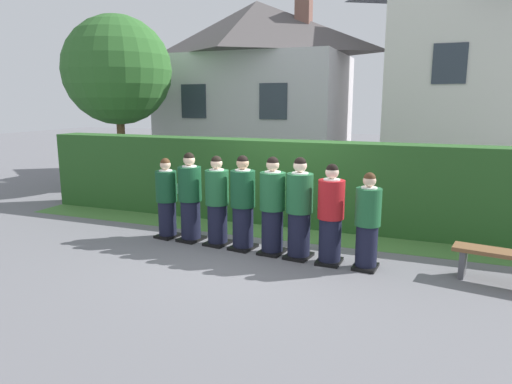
{
  "coord_description": "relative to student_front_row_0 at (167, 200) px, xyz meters",
  "views": [
    {
      "loc": [
        2.8,
        -7.16,
        2.57
      ],
      "look_at": [
        0.0,
        0.0,
        1.05
      ],
      "focal_mm": 32.22,
      "sensor_mm": 36.0,
      "label": 1
    }
  ],
  "objects": [
    {
      "name": "ground_plane",
      "position": [
        1.89,
        -0.16,
        -0.73
      ],
      "size": [
        60.0,
        60.0,
        0.0
      ],
      "primitive_type": "plane",
      "color": "slate"
    },
    {
      "name": "student_front_row_0",
      "position": [
        0.0,
        0.0,
        0.0
      ],
      "size": [
        0.42,
        0.52,
        1.53
      ],
      "color": "black",
      "rests_on": "ground"
    },
    {
      "name": "student_in_red_blazer",
      "position": [
        3.22,
        -0.3,
        0.04
      ],
      "size": [
        0.42,
        0.52,
        1.62
      ],
      "color": "black",
      "rests_on": "ground"
    },
    {
      "name": "oak_tree_left",
      "position": [
        -4.19,
        4.18,
        2.73
      ],
      "size": [
        3.17,
        3.17,
        5.05
      ],
      "color": "brown",
      "rests_on": "ground"
    },
    {
      "name": "wooden_bench",
      "position": [
        5.74,
        -0.25,
        -0.38
      ],
      "size": [
        1.44,
        0.6,
        0.48
      ],
      "color": "brown",
      "rests_on": "ground"
    },
    {
      "name": "student_front_row_5",
      "position": [
        2.68,
        -0.23,
        0.08
      ],
      "size": [
        0.45,
        0.53,
        1.69
      ],
      "color": "black",
      "rests_on": "ground"
    },
    {
      "name": "student_front_row_2",
      "position": [
        1.1,
        -0.07,
        0.05
      ],
      "size": [
        0.44,
        0.52,
        1.63
      ],
      "color": "black",
      "rests_on": "ground"
    },
    {
      "name": "student_front_row_3",
      "position": [
        1.63,
        -0.13,
        0.07
      ],
      "size": [
        0.45,
        0.55,
        1.67
      ],
      "color": "black",
      "rests_on": "ground"
    },
    {
      "name": "school_building_annex",
      "position": [
        -1.46,
        8.47,
        2.35
      ],
      "size": [
        6.55,
        4.56,
        6.0
      ],
      "color": "silver",
      "rests_on": "ground"
    },
    {
      "name": "student_front_row_1",
      "position": [
        0.52,
        -0.02,
        0.06
      ],
      "size": [
        0.45,
        0.53,
        1.66
      ],
      "color": "black",
      "rests_on": "ground"
    },
    {
      "name": "student_front_row_7",
      "position": [
        3.8,
        -0.33,
        -0.01
      ],
      "size": [
        0.4,
        0.5,
        1.52
      ],
      "color": "black",
      "rests_on": "ground"
    },
    {
      "name": "lawn_strip",
      "position": [
        1.89,
        1.03,
        -0.72
      ],
      "size": [
        11.87,
        0.9,
        0.01
      ],
      "primitive_type": "cube",
      "color": "#477A38",
      "rests_on": "ground"
    },
    {
      "name": "hedge",
      "position": [
        1.89,
        1.83,
        0.16
      ],
      "size": [
        11.87,
        0.7,
        1.77
      ],
      "color": "#285623",
      "rests_on": "ground"
    },
    {
      "name": "student_front_row_4",
      "position": [
        2.19,
        -0.17,
        0.07
      ],
      "size": [
        0.44,
        0.51,
        1.67
      ],
      "color": "black",
      "rests_on": "ground"
    },
    {
      "name": "school_building_main",
      "position": [
        6.35,
        8.8,
        3.23
      ],
      "size": [
        6.83,
        4.05,
        7.74
      ],
      "color": "silver",
      "rests_on": "ground"
    }
  ]
}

